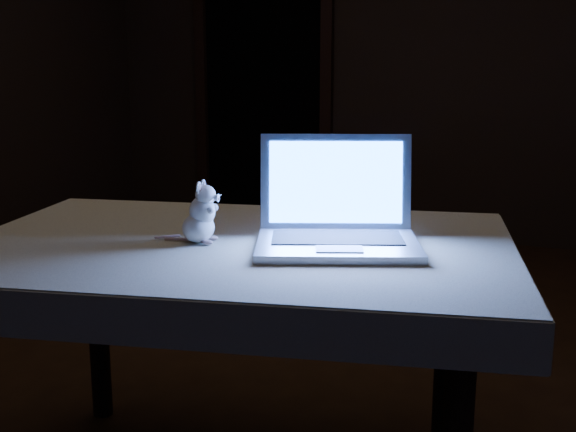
% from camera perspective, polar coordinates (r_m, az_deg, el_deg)
% --- Properties ---
extents(floor, '(5.00, 5.00, 0.00)m').
position_cam_1_polar(floor, '(2.74, -3.40, -12.86)').
color(floor, black).
rests_on(floor, ground).
extents(back_wall, '(4.50, 0.04, 2.60)m').
position_cam_1_polar(back_wall, '(4.85, 10.19, 13.66)').
color(back_wall, black).
rests_on(back_wall, ground).
extents(doorway, '(1.06, 0.36, 2.13)m').
position_cam_1_polar(doorway, '(5.21, -1.98, 11.14)').
color(doorway, black).
rests_on(doorway, back_wall).
extents(table, '(1.45, 1.11, 0.69)m').
position_cam_1_polar(table, '(1.98, -3.87, -11.97)').
color(table, black).
rests_on(table, floor).
extents(tablecloth, '(1.67, 1.47, 0.10)m').
position_cam_1_polar(tablecloth, '(1.81, -2.04, -4.04)').
color(tablecloth, beige).
rests_on(tablecloth, table).
extents(laptop, '(0.50, 0.47, 0.27)m').
position_cam_1_polar(laptop, '(1.75, 4.00, 1.61)').
color(laptop, '#BABABF').
rests_on(laptop, tablecloth).
extents(plush_mouse, '(0.16, 0.16, 0.16)m').
position_cam_1_polar(plush_mouse, '(1.84, -7.12, 0.31)').
color(plush_mouse, white).
rests_on(plush_mouse, tablecloth).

